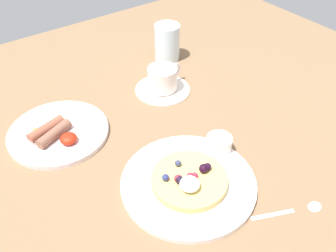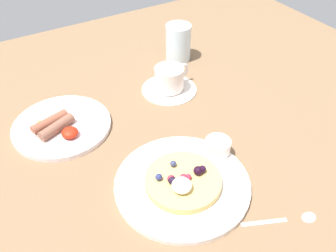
% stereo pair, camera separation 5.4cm
% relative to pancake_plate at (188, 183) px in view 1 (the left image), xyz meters
% --- Properties ---
extents(ground_plane, '(1.56, 1.35, 0.03)m').
position_rel_pancake_plate_xyz_m(ground_plane, '(0.04, 0.13, -0.02)').
color(ground_plane, brown).
extents(pancake_plate, '(0.27, 0.27, 0.01)m').
position_rel_pancake_plate_xyz_m(pancake_plate, '(0.00, 0.00, 0.00)').
color(pancake_plate, white).
rests_on(pancake_plate, ground_plane).
extents(pancake_with_berries, '(0.15, 0.15, 0.04)m').
position_rel_pancake_plate_xyz_m(pancake_with_berries, '(-0.00, -0.01, 0.02)').
color(pancake_with_berries, tan).
rests_on(pancake_with_berries, pancake_plate).
extents(syrup_ramekin, '(0.05, 0.05, 0.03)m').
position_rel_pancake_plate_xyz_m(syrup_ramekin, '(0.11, 0.03, 0.02)').
color(syrup_ramekin, white).
rests_on(syrup_ramekin, pancake_plate).
extents(breakfast_plate, '(0.23, 0.23, 0.01)m').
position_rel_pancake_plate_xyz_m(breakfast_plate, '(-0.15, 0.29, 0.00)').
color(breakfast_plate, white).
rests_on(breakfast_plate, ground_plane).
extents(fried_breakfast, '(0.11, 0.11, 0.03)m').
position_rel_pancake_plate_xyz_m(fried_breakfast, '(-0.17, 0.28, 0.02)').
color(fried_breakfast, brown).
rests_on(fried_breakfast, breakfast_plate).
extents(coffee_saucer, '(0.15, 0.15, 0.01)m').
position_rel_pancake_plate_xyz_m(coffee_saucer, '(0.15, 0.30, -0.00)').
color(coffee_saucer, white).
rests_on(coffee_saucer, ground_plane).
extents(coffee_cup, '(0.11, 0.08, 0.06)m').
position_rel_pancake_plate_xyz_m(coffee_cup, '(0.15, 0.30, 0.03)').
color(coffee_cup, white).
rests_on(coffee_cup, coffee_saucer).
extents(teaspoon, '(0.13, 0.06, 0.01)m').
position_rel_pancake_plate_xyz_m(teaspoon, '(0.13, -0.17, -0.00)').
color(teaspoon, silver).
rests_on(teaspoon, ground_plane).
extents(water_glass, '(0.07, 0.07, 0.10)m').
position_rel_pancake_plate_xyz_m(water_glass, '(0.26, 0.42, 0.05)').
color(water_glass, silver).
rests_on(water_glass, ground_plane).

